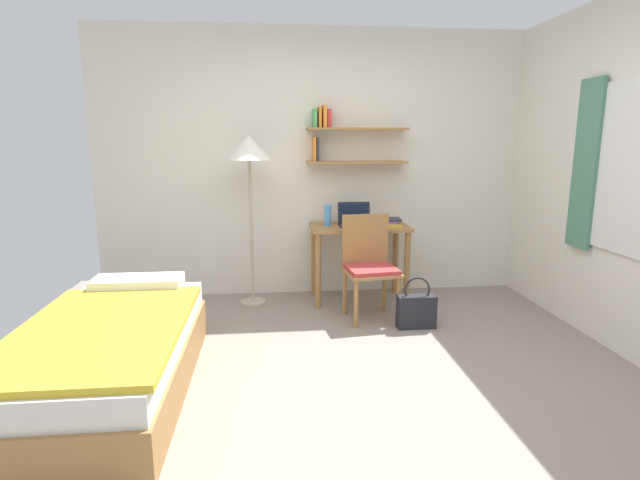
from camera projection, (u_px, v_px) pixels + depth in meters
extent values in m
plane|color=gray|center=(355.00, 384.00, 3.16)|extent=(5.28, 5.28, 0.00)
cube|color=silver|center=(322.00, 165.00, 4.87)|extent=(4.40, 0.05, 2.60)
cube|color=#9E703D|center=(357.00, 162.00, 4.76)|extent=(0.97, 0.22, 0.02)
cube|color=orange|center=(314.00, 149.00, 4.72)|extent=(0.02, 0.16, 0.23)
cube|color=#333338|center=(317.00, 149.00, 4.72)|extent=(0.02, 0.16, 0.22)
cube|color=#9E703D|center=(357.00, 129.00, 4.70)|extent=(0.97, 0.22, 0.02)
cube|color=#4CA856|center=(315.00, 118.00, 4.66)|extent=(0.03, 0.16, 0.17)
cube|color=orange|center=(320.00, 117.00, 4.66)|extent=(0.03, 0.16, 0.19)
cube|color=orange|center=(324.00, 117.00, 4.66)|extent=(0.04, 0.16, 0.21)
cube|color=#D13D38|center=(329.00, 118.00, 4.69)|extent=(0.03, 0.13, 0.17)
cube|color=#4C7F66|center=(585.00, 165.00, 3.86)|extent=(0.03, 0.28, 1.32)
cube|color=#9E703D|center=(111.00, 371.00, 3.03)|extent=(0.92, 1.84, 0.28)
cube|color=silver|center=(108.00, 338.00, 2.99)|extent=(0.88, 1.79, 0.16)
cube|color=gold|center=(101.00, 329.00, 2.86)|extent=(0.94, 1.51, 0.04)
cube|color=white|center=(138.00, 284.00, 3.66)|extent=(0.64, 0.28, 0.10)
cube|color=#9E703D|center=(359.00, 227.00, 4.70)|extent=(0.93, 0.53, 0.03)
cylinder|color=#9E703D|center=(318.00, 271.00, 4.52)|extent=(0.06, 0.06, 0.71)
cylinder|color=#9E703D|center=(407.00, 269.00, 4.61)|extent=(0.06, 0.06, 0.71)
cylinder|color=#9E703D|center=(314.00, 260.00, 4.94)|extent=(0.06, 0.06, 0.71)
cylinder|color=#9E703D|center=(395.00, 258.00, 5.03)|extent=(0.06, 0.06, 0.71)
cube|color=#9E703D|center=(371.00, 272.00, 4.23)|extent=(0.49, 0.47, 0.03)
cube|color=#B23838|center=(371.00, 269.00, 4.23)|extent=(0.45, 0.43, 0.04)
cube|color=#9E703D|center=(365.00, 238.00, 4.36)|extent=(0.42, 0.09, 0.43)
cylinder|color=#9E703D|center=(356.00, 304.00, 4.07)|extent=(0.04, 0.04, 0.41)
cylinder|color=#9E703D|center=(398.00, 301.00, 4.15)|extent=(0.04, 0.04, 0.41)
cylinder|color=#9E703D|center=(345.00, 292.00, 4.40)|extent=(0.04, 0.04, 0.41)
cylinder|color=#9E703D|center=(384.00, 289.00, 4.48)|extent=(0.04, 0.04, 0.41)
cylinder|color=#B2A893|center=(253.00, 302.00, 4.72)|extent=(0.24, 0.24, 0.02)
cylinder|color=#B2A893|center=(251.00, 232.00, 4.58)|extent=(0.03, 0.03, 1.34)
cone|color=silver|center=(249.00, 147.00, 4.43)|extent=(0.43, 0.43, 0.22)
cube|color=black|center=(355.00, 225.00, 4.67)|extent=(0.32, 0.22, 0.01)
cube|color=black|center=(354.00, 213.00, 4.74)|extent=(0.31, 0.05, 0.21)
cube|color=black|center=(354.00, 213.00, 4.73)|extent=(0.28, 0.04, 0.17)
cylinder|color=#4C99DB|center=(328.00, 215.00, 4.65)|extent=(0.07, 0.07, 0.20)
cube|color=gold|center=(390.00, 224.00, 4.67)|extent=(0.19, 0.24, 0.03)
cube|color=purple|center=(390.00, 222.00, 4.68)|extent=(0.16, 0.23, 0.02)
cube|color=#333338|center=(391.00, 219.00, 4.68)|extent=(0.19, 0.21, 0.02)
cube|color=#232328|center=(416.00, 312.00, 4.09)|extent=(0.32, 0.12, 0.28)
torus|color=#232328|center=(417.00, 290.00, 4.05)|extent=(0.22, 0.02, 0.22)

